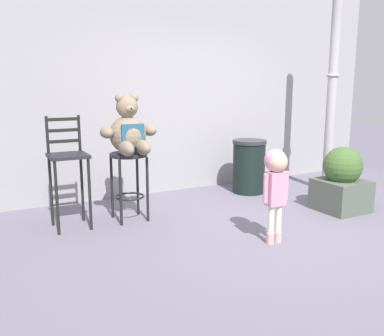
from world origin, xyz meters
TOP-DOWN VIEW (x-y plane):
  - ground_plane at (0.00, 0.00)m, footprint 24.00×24.00m
  - building_wall at (0.00, 2.32)m, footprint 6.98×0.30m
  - bar_stool_with_teddy at (-1.27, 1.15)m, footprint 0.43×0.43m
  - teddy_bear at (-1.27, 1.12)m, footprint 0.65×0.59m
  - child_walking at (-0.25, -0.24)m, footprint 0.30×0.24m
  - trash_bin at (0.72, 1.54)m, footprint 0.50×0.50m
  - lamppost at (1.82, 1.09)m, footprint 0.34×0.34m
  - bar_chair_empty at (-1.94, 1.20)m, footprint 0.41×0.41m
  - planter_with_shrub at (1.21, 0.25)m, footprint 0.56×0.56m

SIDE VIEW (x-z plane):
  - ground_plane at x=0.00m, z-range 0.00..0.00m
  - planter_with_shrub at x=1.21m, z-range -0.03..0.78m
  - trash_bin at x=0.72m, z-range 0.00..0.78m
  - bar_stool_with_teddy at x=-1.27m, z-range 0.18..0.97m
  - child_walking at x=-0.25m, z-range 0.21..1.16m
  - bar_chair_empty at x=-1.94m, z-range 0.11..1.34m
  - teddy_bear at x=-1.27m, z-range 0.70..1.38m
  - lamppost at x=1.82m, z-range -0.30..2.64m
  - building_wall at x=0.00m, z-range 0.00..3.39m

